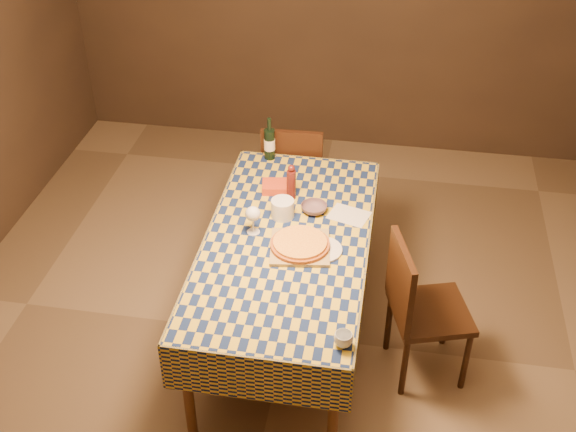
{
  "coord_description": "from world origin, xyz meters",
  "views": [
    {
      "loc": [
        0.55,
        -3.2,
        3.3
      ],
      "look_at": [
        0.0,
        0.05,
        0.9
      ],
      "focal_mm": 45.0,
      "sensor_mm": 36.0,
      "label": 1
    }
  ],
  "objects_px": {
    "white_plate": "(321,250)",
    "chair_far": "(294,174)",
    "bowl": "(314,208)",
    "dining_table": "(287,250)",
    "pizza": "(300,244)",
    "wine_bottle": "(270,143)",
    "cutting_board": "(300,247)",
    "chair_right": "(418,304)"
  },
  "relations": [
    {
      "from": "cutting_board",
      "to": "wine_bottle",
      "type": "xyz_separation_m",
      "value": [
        -0.35,
        0.93,
        0.1
      ]
    },
    {
      "from": "pizza",
      "to": "cutting_board",
      "type": "bearing_deg",
      "value": -90.0
    },
    {
      "from": "pizza",
      "to": "chair_right",
      "type": "bearing_deg",
      "value": -6.32
    },
    {
      "from": "dining_table",
      "to": "pizza",
      "type": "bearing_deg",
      "value": -38.57
    },
    {
      "from": "chair_far",
      "to": "chair_right",
      "type": "relative_size",
      "value": 1.0
    },
    {
      "from": "pizza",
      "to": "bowl",
      "type": "bearing_deg",
      "value": 85.52
    },
    {
      "from": "dining_table",
      "to": "cutting_board",
      "type": "xyz_separation_m",
      "value": [
        0.09,
        -0.07,
        0.09
      ]
    },
    {
      "from": "dining_table",
      "to": "cutting_board",
      "type": "relative_size",
      "value": 5.61
    },
    {
      "from": "cutting_board",
      "to": "chair_right",
      "type": "distance_m",
      "value": 0.73
    },
    {
      "from": "dining_table",
      "to": "wine_bottle",
      "type": "distance_m",
      "value": 0.92
    },
    {
      "from": "chair_right",
      "to": "bowl",
      "type": "bearing_deg",
      "value": 145.93
    },
    {
      "from": "chair_far",
      "to": "wine_bottle",
      "type": "bearing_deg",
      "value": -121.12
    },
    {
      "from": "bowl",
      "to": "wine_bottle",
      "type": "distance_m",
      "value": 0.69
    },
    {
      "from": "dining_table",
      "to": "chair_far",
      "type": "height_order",
      "value": "chair_far"
    },
    {
      "from": "chair_right",
      "to": "cutting_board",
      "type": "bearing_deg",
      "value": 173.68
    },
    {
      "from": "pizza",
      "to": "dining_table",
      "type": "bearing_deg",
      "value": 141.43
    },
    {
      "from": "bowl",
      "to": "chair_far",
      "type": "relative_size",
      "value": 0.17
    },
    {
      "from": "white_plate",
      "to": "chair_right",
      "type": "relative_size",
      "value": 0.25
    },
    {
      "from": "wine_bottle",
      "to": "chair_far",
      "type": "distance_m",
      "value": 0.44
    },
    {
      "from": "cutting_board",
      "to": "bowl",
      "type": "distance_m",
      "value": 0.37
    },
    {
      "from": "chair_right",
      "to": "chair_far",
      "type": "bearing_deg",
      "value": 126.39
    },
    {
      "from": "pizza",
      "to": "white_plate",
      "type": "distance_m",
      "value": 0.12
    },
    {
      "from": "white_plate",
      "to": "chair_far",
      "type": "distance_m",
      "value": 1.22
    },
    {
      "from": "cutting_board",
      "to": "bowl",
      "type": "relative_size",
      "value": 2.09
    },
    {
      "from": "dining_table",
      "to": "chair_far",
      "type": "xyz_separation_m",
      "value": [
        -0.13,
        1.08,
        -0.17
      ]
    },
    {
      "from": "cutting_board",
      "to": "wine_bottle",
      "type": "relative_size",
      "value": 1.1
    },
    {
      "from": "cutting_board",
      "to": "chair_far",
      "type": "height_order",
      "value": "chair_far"
    },
    {
      "from": "bowl",
      "to": "chair_far",
      "type": "height_order",
      "value": "chair_far"
    },
    {
      "from": "dining_table",
      "to": "pizza",
      "type": "relative_size",
      "value": 4.94
    },
    {
      "from": "bowl",
      "to": "chair_right",
      "type": "bearing_deg",
      "value": -34.07
    },
    {
      "from": "bowl",
      "to": "white_plate",
      "type": "distance_m",
      "value": 0.38
    },
    {
      "from": "dining_table",
      "to": "chair_far",
      "type": "relative_size",
      "value": 1.98
    },
    {
      "from": "pizza",
      "to": "chair_right",
      "type": "height_order",
      "value": "chair_right"
    },
    {
      "from": "wine_bottle",
      "to": "bowl",
      "type": "bearing_deg",
      "value": -56.35
    },
    {
      "from": "white_plate",
      "to": "chair_far",
      "type": "bearing_deg",
      "value": 106.51
    },
    {
      "from": "bowl",
      "to": "chair_far",
      "type": "bearing_deg",
      "value": 107.6
    },
    {
      "from": "dining_table",
      "to": "pizza",
      "type": "height_order",
      "value": "pizza"
    },
    {
      "from": "cutting_board",
      "to": "pizza",
      "type": "xyz_separation_m",
      "value": [
        0.0,
        0.0,
        0.03
      ]
    },
    {
      "from": "bowl",
      "to": "white_plate",
      "type": "height_order",
      "value": "bowl"
    },
    {
      "from": "dining_table",
      "to": "white_plate",
      "type": "bearing_deg",
      "value": -17.95
    },
    {
      "from": "cutting_board",
      "to": "wine_bottle",
      "type": "distance_m",
      "value": 1.0
    },
    {
      "from": "cutting_board",
      "to": "chair_right",
      "type": "relative_size",
      "value": 0.35
    }
  ]
}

